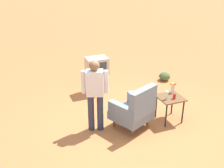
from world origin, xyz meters
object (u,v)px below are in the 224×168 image
Objects in this scene: side_table at (170,100)px; flower_vase at (173,87)px; tv_on_stand at (97,66)px; bottle_short_clear at (167,95)px; soda_can_red at (174,96)px; person_standing at (95,92)px; armchair at (135,109)px.

flower_vase reaches higher than side_table.
tv_on_stand reaches higher than bottle_short_clear.
bottle_short_clear is at bearing 37.78° from flower_vase.
bottle_short_clear is (0.15, 0.06, 0.19)m from side_table.
side_table is 0.18m from soda_can_red.
person_standing is at bearing -11.50° from soda_can_red.
soda_can_red reaches higher than side_table.
soda_can_red is at bearing 168.50° from person_standing.
side_table is 5.04× the size of soda_can_red.
person_standing is (1.73, -0.26, 0.41)m from side_table.
side_table is at bearing 47.78° from flower_vase.
armchair is 5.30× the size of bottle_short_clear.
side_table is 1.80m from person_standing.
armchair is at bearing -3.26° from bottle_short_clear.
flower_vase is at bearing 177.57° from person_standing.
flower_vase is at bearing -169.62° from armchair.
person_standing reaches higher than bottle_short_clear.
side_table is 2.39m from tv_on_stand.
person_standing is at bearing -8.47° from side_table.
side_table is 0.25m from bottle_short_clear.
armchair is 0.65× the size of person_standing.
person_standing is 1.90m from flower_vase.
armchair is at bearing -4.86° from soda_can_red.
tv_on_stand is at bearing -85.85° from armchair.
bottle_short_clear is at bearing 176.74° from armchair.
person_standing reaches higher than side_table.
armchair reaches higher than flower_vase.
soda_can_red is at bearing 116.47° from tv_on_stand.
bottle_short_clear is 0.40m from flower_vase.
soda_can_red is (-1.76, 0.36, -0.26)m from person_standing.
armchair is 0.80m from bottle_short_clear.
tv_on_stand is (0.16, -2.14, 0.28)m from armchair.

